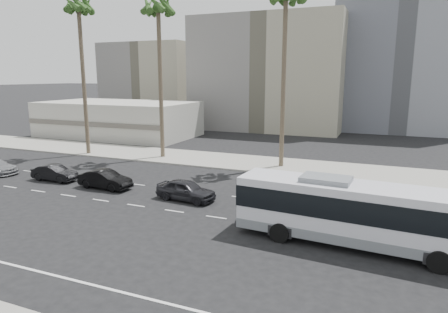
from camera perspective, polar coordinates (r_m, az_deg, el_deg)
The scene contains 13 objects.
ground at distance 24.08m, azimuth 5.51°, elevation -9.71°, with size 700.00×700.00×0.00m, color black.
sidewalk_north at distance 38.54m, azimuth 12.31°, elevation -1.65°, with size 120.00×7.00×0.15m, color gray.
commercial_low at distance 60.18m, azimuth -14.97°, elevation 5.26°, with size 22.00×12.16×5.00m.
midrise_beige_west at distance 69.01m, azimuth 7.16°, elevation 11.73°, with size 24.00×18.00×18.00m, color gray.
midrise_gray_center at distance 73.64m, azimuth 24.45°, elevation 13.92°, with size 20.00×20.00×26.00m, color slate.
midrise_beige_far at distance 84.19m, azimuth -9.51°, elevation 10.60°, with size 18.00×16.00×15.00m, color gray.
civic_tower at distance 273.29m, azimuth 21.60°, elevation 17.14°, with size 42.00×42.00×129.00m.
city_bus at distance 21.61m, azimuth 18.45°, elevation -7.56°, with size 12.48×3.63×3.54m.
car_a at distance 28.31m, azimuth -5.54°, elevation -4.83°, with size 4.39×1.77×1.49m, color black.
car_b at distance 32.46m, azimuth -16.79°, elevation -3.18°, with size 4.41×1.54×1.45m, color black.
car_c at distance 36.33m, azimuth -23.26°, elevation -2.18°, with size 4.04×1.41×1.33m, color black.
palm_mid at distance 42.87m, azimuth -9.48°, elevation 19.99°, with size 5.44×5.44×16.78m.
palm_far at distance 46.86m, azimuth -20.27°, elevation 19.29°, with size 4.98×4.98×17.12m.
Camera 1 is at (6.44, -21.50, 8.72)m, focal length 31.65 mm.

